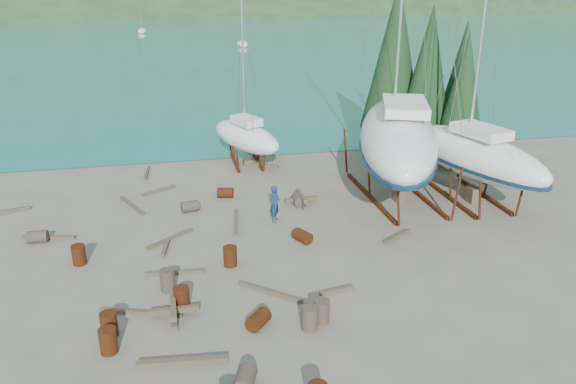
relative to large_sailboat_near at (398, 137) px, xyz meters
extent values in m
plane|color=#5D5949|center=(-8.10, -6.03, -3.47)|extent=(600.00, 600.00, 0.00)
cube|color=beige|center=(-28.10, 183.97, -1.47)|extent=(6.00, 5.00, 4.00)
cube|color=beige|center=(21.90, 183.97, -1.47)|extent=(6.00, 5.00, 4.00)
cylinder|color=black|center=(4.40, 5.97, -2.67)|extent=(0.36, 0.36, 1.60)
cone|color=black|center=(4.40, 5.97, 2.33)|extent=(3.60, 3.60, 8.40)
cylinder|color=black|center=(5.90, 3.97, -2.79)|extent=(0.36, 0.36, 1.36)
cone|color=black|center=(5.90, 3.97, 1.46)|extent=(3.06, 3.06, 7.14)
cylinder|color=black|center=(2.90, 7.97, -2.55)|extent=(0.36, 0.36, 1.84)
cone|color=black|center=(2.90, 7.97, 3.20)|extent=(4.14, 4.14, 9.66)
cylinder|color=black|center=(7.40, 6.97, -2.75)|extent=(0.36, 0.36, 1.44)
cone|color=black|center=(7.40, 6.97, 1.75)|extent=(3.24, 3.24, 7.56)
ellipsoid|color=silver|center=(1.90, 73.97, -3.09)|extent=(2.00, 5.00, 1.40)
cylinder|color=silver|center=(1.90, 73.97, -0.24)|extent=(0.08, 0.08, 5.00)
ellipsoid|color=silver|center=(-16.10, 103.97, -3.09)|extent=(2.00, 5.00, 1.40)
cylinder|color=silver|center=(-16.10, 103.97, -0.24)|extent=(0.08, 0.08, 5.00)
ellipsoid|color=silver|center=(0.00, 0.02, -0.04)|extent=(8.39, 14.24, 3.20)
cube|color=#0C223C|center=(0.00, -0.66, -1.19)|extent=(1.07, 2.40, 1.00)
cube|color=silver|center=(0.00, -0.66, 1.81)|extent=(3.46, 4.61, 0.50)
cube|color=#521C0E|center=(-1.40, 0.02, -3.37)|extent=(0.18, 7.53, 0.20)
cube|color=#521C0E|center=(1.40, 0.02, -3.37)|extent=(0.18, 7.53, 0.20)
cube|color=brown|center=(0.00, -0.66, -2.80)|extent=(0.50, 0.80, 1.33)
ellipsoid|color=silver|center=(3.86, -1.23, -0.90)|extent=(5.36, 10.48, 2.38)
cube|color=#0C223C|center=(3.86, -1.73, -1.64)|extent=(0.70, 1.82, 1.00)
cube|color=silver|center=(3.86, -1.73, 0.54)|extent=(2.32, 3.33, 0.50)
cylinder|color=silver|center=(3.86, -0.72, 6.43)|extent=(0.14, 0.14, 12.08)
cube|color=#521C0E|center=(2.84, -1.23, -3.37)|extent=(0.18, 5.54, 0.20)
cube|color=#521C0E|center=(4.89, -1.23, -3.37)|extent=(0.18, 5.54, 0.20)
cube|color=brown|center=(3.86, -1.73, -3.03)|extent=(0.50, 0.80, 0.87)
ellipsoid|color=silver|center=(-7.17, 7.74, -1.67)|extent=(4.80, 7.29, 1.80)
cube|color=#0C223C|center=(-7.17, 7.39, -2.12)|extent=(0.73, 1.25, 1.00)
cube|color=silver|center=(-7.17, 7.39, -0.52)|extent=(1.94, 2.41, 0.50)
cylinder|color=silver|center=(-7.17, 8.09, 3.53)|extent=(0.14, 0.14, 8.40)
cube|color=#521C0E|center=(-7.94, 7.74, -3.37)|extent=(0.18, 3.85, 0.20)
cube|color=#521C0E|center=(-6.40, 7.74, -3.37)|extent=(0.18, 3.85, 0.20)
cube|color=brown|center=(-7.17, 7.39, -3.27)|extent=(0.50, 0.80, 0.40)
imported|color=navy|center=(-7.13, -1.89, -2.53)|extent=(0.74, 0.82, 1.88)
cylinder|color=#521C0E|center=(-14.50, -11.15, -3.03)|extent=(0.58, 0.58, 0.88)
cylinder|color=#2D2823|center=(-10.38, -13.79, -3.18)|extent=(0.85, 1.03, 0.58)
cylinder|color=#521C0E|center=(-9.24, 1.82, -3.18)|extent=(0.99, 0.77, 0.58)
cylinder|color=#2D2823|center=(-7.25, -10.96, -3.03)|extent=(0.58, 0.58, 0.88)
cylinder|color=#521C0E|center=(-6.37, -4.55, -3.18)|extent=(0.93, 1.05, 0.58)
cylinder|color=#521C0E|center=(-16.20, -4.59, -3.03)|extent=(0.58, 0.58, 0.88)
cylinder|color=#2D2823|center=(-11.27, 0.24, -3.18)|extent=(0.97, 0.73, 0.58)
cylinder|color=#521C0E|center=(-12.06, -9.02, -3.03)|extent=(0.58, 0.58, 0.88)
cylinder|color=#2D2823|center=(-5.53, -0.09, -3.18)|extent=(0.59, 0.89, 0.58)
cylinder|color=#521C0E|center=(-9.49, -10.80, -3.18)|extent=(1.02, 1.04, 0.58)
cylinder|color=#521C0E|center=(-14.55, -10.20, -3.03)|extent=(0.58, 0.58, 0.88)
cylinder|color=#521C0E|center=(-9.91, -6.10, -3.03)|extent=(0.58, 0.58, 0.88)
cylinder|color=#2D2823|center=(-18.36, -1.96, -3.18)|extent=(0.91, 0.63, 0.58)
cylinder|color=#2D2823|center=(-12.54, -7.59, -3.03)|extent=(0.58, 0.58, 0.88)
cylinder|color=#2D2823|center=(-7.77, -11.31, -3.03)|extent=(0.58, 0.58, 0.88)
cube|color=brown|center=(-13.59, 6.85, -3.39)|extent=(0.30, 2.41, 0.14)
cube|color=brown|center=(-1.91, -5.15, -3.37)|extent=(1.70, 1.17, 0.19)
cube|color=brown|center=(-20.65, 2.03, -3.37)|extent=(2.24, 0.86, 0.19)
cube|color=brown|center=(-13.56, -9.13, -3.39)|extent=(3.00, 1.18, 0.15)
cube|color=brown|center=(-12.59, -3.94, -3.38)|extent=(0.45, 1.77, 0.17)
cube|color=brown|center=(-8.70, -8.72, -3.38)|extent=(2.26, 2.02, 0.16)
cube|color=brown|center=(-6.21, 6.84, -3.37)|extent=(1.86, 1.33, 0.19)
cube|color=brown|center=(-6.14, -9.19, -3.38)|extent=(1.45, 0.46, 0.17)
cube|color=brown|center=(-12.87, 3.53, -3.39)|extent=(1.91, 1.27, 0.15)
cube|color=brown|center=(-9.13, -1.86, -3.38)|extent=(0.58, 3.13, 0.16)
cube|color=brown|center=(-12.39, -3.04, -3.39)|extent=(2.20, 1.79, 0.15)
cube|color=brown|center=(-12.25, -6.38, -3.38)|extent=(2.42, 0.44, 0.17)
cube|color=brown|center=(-14.30, 1.61, -3.39)|extent=(1.37, 2.78, 0.15)
cube|color=brown|center=(-12.18, -12.35, -3.35)|extent=(2.89, 0.52, 0.23)
cube|color=brown|center=(-17.94, -1.69, -3.38)|extent=(2.44, 0.70, 0.16)
cube|color=brown|center=(-12.37, -9.57, -3.37)|extent=(0.20, 1.80, 0.20)
cube|color=brown|center=(-12.37, -9.57, -3.17)|extent=(1.80, 0.20, 0.20)
cube|color=brown|center=(-12.37, -9.57, -2.97)|extent=(0.20, 1.80, 0.20)
cube|color=brown|center=(-5.33, -0.06, -3.37)|extent=(0.20, 1.80, 0.20)
cube|color=brown|center=(-5.33, -0.06, -3.17)|extent=(1.80, 0.20, 0.20)
cube|color=brown|center=(-5.33, -0.06, -2.97)|extent=(0.20, 1.80, 0.20)
camera|label=1|loc=(-12.05, -27.36, 8.05)|focal=35.00mm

